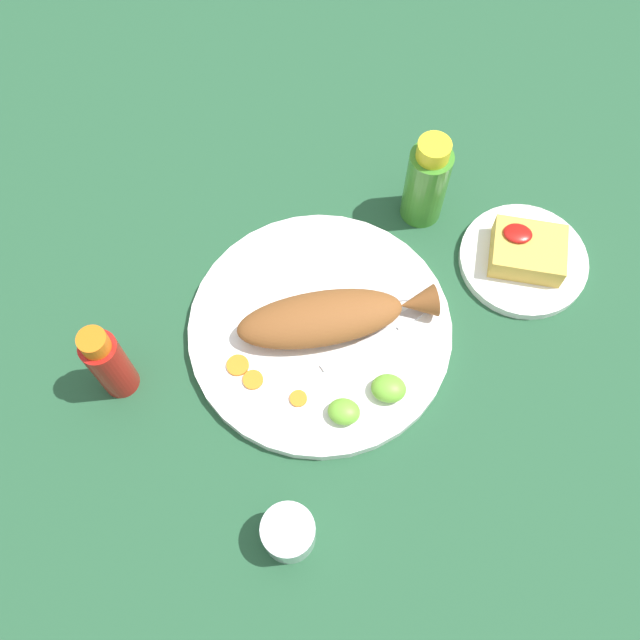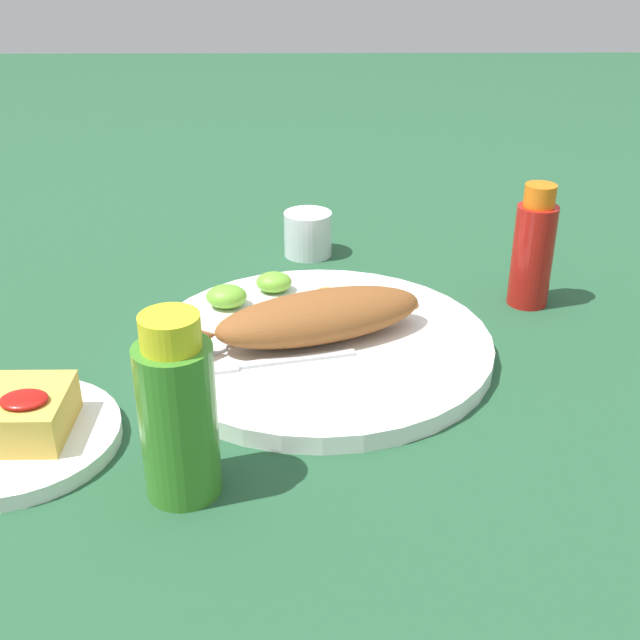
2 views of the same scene
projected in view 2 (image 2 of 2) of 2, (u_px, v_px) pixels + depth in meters
ground_plane at (320, 353)px, 0.82m from camera, size 4.00×4.00×0.00m
main_plate at (320, 345)px, 0.82m from camera, size 0.35×0.35×0.02m
fried_fish at (308, 319)px, 0.80m from camera, size 0.27×0.15×0.05m
fork_near at (248, 365)px, 0.76m from camera, size 0.18×0.06×0.00m
fork_far at (230, 343)px, 0.80m from camera, size 0.14×0.14×0.00m
carrot_slice_near at (405, 304)px, 0.88m from camera, size 0.03×0.03×0.00m
carrot_slice_mid at (382, 298)px, 0.89m from camera, size 0.03×0.03×0.00m
carrot_slice_far at (326, 293)px, 0.90m from camera, size 0.02×0.02×0.00m
lime_wedge_main at (274, 282)px, 0.91m from camera, size 0.04×0.03×0.02m
lime_wedge_side at (227, 296)px, 0.87m from camera, size 0.04×0.04×0.02m
hot_sauce_bottle_red at (533, 250)px, 0.90m from camera, size 0.05×0.05×0.14m
hot_sauce_bottle_green at (178, 413)px, 0.59m from camera, size 0.06×0.06×0.15m
salt_cup at (308, 236)px, 1.05m from camera, size 0.06×0.06×0.06m
side_plate_fries at (14, 438)px, 0.67m from camera, size 0.18×0.18×0.01m
fries_pile at (9, 413)px, 0.66m from camera, size 0.10×0.08×0.04m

